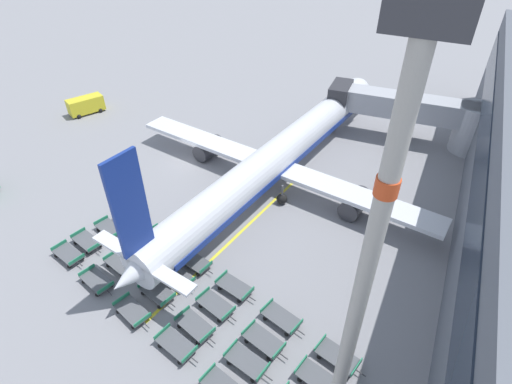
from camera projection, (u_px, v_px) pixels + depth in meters
The scene contains 27 objects.
ground_plane at pixel (188, 161), 48.49m from camera, with size 500.00×500.00×0.00m, color gray.
jet_bridge at pixel (424, 115), 50.13m from camera, with size 20.56×6.31×6.21m.
airplane at pixel (278, 156), 43.78m from camera, with size 36.71×45.71×13.08m.
service_van at pixel (86, 105), 58.39m from camera, with size 3.89×5.36×2.39m.
baggage_dolly_row_near_col_a at pixel (68, 254), 35.39m from camera, with size 3.74×2.07×0.92m.
baggage_dolly_row_near_col_b at pixel (97, 281), 32.96m from camera, with size 3.74×2.18×0.92m.
baggage_dolly_row_near_col_c at pixel (132, 311), 30.57m from camera, with size 3.74×2.25×0.92m.
baggage_dolly_row_near_col_d at pixel (176, 345), 28.31m from camera, with size 3.74×2.07×0.92m.
baggage_dolly_row_mid_a_col_a at pixel (87, 241), 36.69m from camera, with size 3.74×2.12×0.92m.
baggage_dolly_row_mid_a_col_b at pixel (121, 264), 34.43m from camera, with size 3.74×2.14×0.92m.
baggage_dolly_row_mid_a_col_c at pixel (157, 292), 32.02m from camera, with size 3.74×2.13×0.92m.
baggage_dolly_row_mid_a_col_d at pixel (195, 326), 29.54m from camera, with size 3.74×2.21×0.92m.
baggage_dolly_row_mid_a_col_e at pixel (247, 362), 27.29m from camera, with size 3.74×2.02×0.92m.
baggage_dolly_row_mid_b_col_a at pixel (110, 229), 38.06m from camera, with size 3.74×2.24×0.92m.
baggage_dolly_row_mid_b_col_b at pixel (141, 251), 35.67m from camera, with size 3.74×2.24×0.92m.
baggage_dolly_row_mid_b_col_c at pixel (177, 276), 33.36m from camera, with size 3.73×2.25×0.92m.
baggage_dolly_row_mid_b_col_d at pixel (216, 305), 31.01m from camera, with size 3.74×2.16×0.92m.
baggage_dolly_row_mid_b_col_e at pixel (264, 341), 28.56m from camera, with size 3.74×2.16×0.92m.
baggage_dolly_row_mid_b_col_f at pixel (319, 379), 26.30m from camera, with size 3.74×2.10×0.92m.
baggage_dolly_row_far_col_a at pixel (128, 219), 39.27m from camera, with size 3.74×2.06×0.92m.
baggage_dolly_row_far_col_b at pixel (161, 238), 37.10m from camera, with size 3.73×2.25×0.92m.
baggage_dolly_row_far_col_c at pixel (194, 262), 34.67m from camera, with size 3.74×2.04×0.92m.
baggage_dolly_row_far_col_d at pixel (234, 287), 32.45m from camera, with size 3.74×2.05×0.92m.
baggage_dolly_row_far_col_e at pixel (281, 318), 30.09m from camera, with size 3.74×2.19×0.92m.
baggage_dolly_row_far_col_f at pixel (337, 357), 27.58m from camera, with size 3.74×2.14×0.92m.
apron_light_mast at pixel (357, 310), 15.04m from camera, with size 2.00×0.73×24.59m.
stand_guidance_stripe at pixel (240, 232), 38.36m from camera, with size 3.52×24.29×0.01m.
Camera 1 is at (25.94, -32.80, 26.16)m, focal length 28.00 mm.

